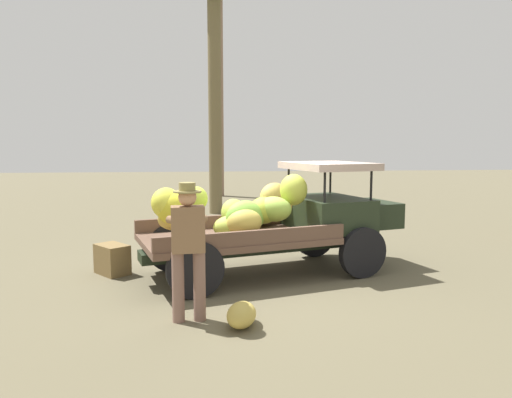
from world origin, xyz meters
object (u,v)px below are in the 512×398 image
object	(u,v)px
truck	(279,218)
farmer	(188,243)
loose_banana_bunch	(242,315)
wooden_crate	(112,259)

from	to	relation	value
truck	farmer	xyz separation A→B (m)	(-1.44, -2.10, 0.05)
truck	farmer	size ratio (longest dim) A/B	2.72
truck	farmer	distance (m)	2.55
truck	farmer	world-z (taller)	truck
truck	loose_banana_bunch	size ratio (longest dim) A/B	8.16
farmer	loose_banana_bunch	bearing A→B (deg)	-117.22
wooden_crate	truck	bearing A→B (deg)	-4.05
truck	wooden_crate	distance (m)	2.88
farmer	loose_banana_bunch	distance (m)	1.08
truck	wooden_crate	size ratio (longest dim) A/B	8.03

